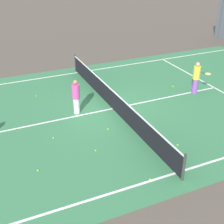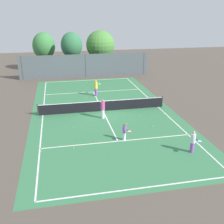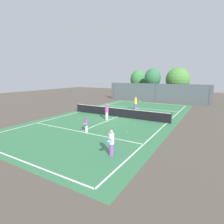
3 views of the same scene
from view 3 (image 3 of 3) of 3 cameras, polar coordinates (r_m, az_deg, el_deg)
The scene contains 23 objects.
ground_plane at distance 20.14m, azimuth 1.76°, elevation -1.51°, with size 80.00×80.00×0.00m, color brown.
court_surface at distance 20.14m, azimuth 1.76°, elevation -1.51°, with size 13.00×25.00×0.01m.
tennis_net at distance 20.03m, azimuth 1.77°, elevation -0.09°, with size 11.90×0.10×1.10m.
perimeter_fence at distance 32.75m, azimuth 13.66°, elevation 6.04°, with size 18.00×0.12×3.20m.
tree_0 at distance 40.02m, azimuth 8.41°, elevation 10.22°, with size 3.39×3.64×5.78m.
tree_1 at distance 36.17m, azimuth 20.26°, elevation 9.75°, with size 4.38×4.38×6.07m.
tree_2 at distance 36.09m, azimuth 12.84°, elevation 10.48°, with size 3.11×2.87×5.96m.
player_0 at distance 24.29m, azimuth 7.56°, elevation 2.82°, with size 0.88×0.79×1.77m.
player_1 at distance 14.62m, azimuth -8.25°, elevation -3.99°, with size 0.61×0.83×1.27m.
player_2 at distance 18.60m, azimuth -1.68°, elevation 0.18°, with size 0.37×0.37×1.73m.
player_3 at distance 10.31m, azimuth -0.23°, elevation -9.73°, with size 0.56×0.91×1.54m.
tennis_ball_0 at distance 16.96m, azimuth -19.35°, elevation -4.55°, with size 0.07×0.07×0.07m, color #CCE533.
tennis_ball_1 at distance 24.35m, azimuth 4.40°, elevation 0.82°, with size 0.07×0.07×0.07m, color #CCE533.
tennis_ball_2 at distance 14.79m, azimuth 4.86°, elevation -6.25°, with size 0.07×0.07×0.07m, color #CCE533.
tennis_ball_3 at distance 16.99m, azimuth 7.40°, elevation -3.95°, with size 0.07×0.07×0.07m, color #CCE533.
tennis_ball_4 at distance 19.60m, azimuth 13.77°, elevation -2.11°, with size 0.07×0.07×0.07m, color #CCE533.
tennis_ball_5 at distance 16.55m, azimuth 0.51°, elevation -4.28°, with size 0.07×0.07×0.07m, color #CCE533.
tennis_ball_6 at distance 17.28m, azimuth 16.19°, elevation -4.07°, with size 0.07×0.07×0.07m, color #CCE533.
tennis_ball_7 at distance 18.47m, azimuth 5.03°, elevation -2.65°, with size 0.07×0.07×0.07m, color #CCE533.
tennis_ball_8 at distance 22.31m, azimuth 16.90°, elevation -0.64°, with size 0.07×0.07×0.07m, color #CCE533.
tennis_ball_9 at distance 18.62m, azimuth -23.91°, elevation -3.50°, with size 0.07×0.07×0.07m, color #CCE533.
tennis_ball_10 at distance 29.93m, azimuth 11.11°, elevation 2.63°, with size 0.07×0.07×0.07m, color #CCE533.
tennis_ball_11 at distance 19.24m, azimuth -10.75°, elevation -2.24°, with size 0.07×0.07×0.07m, color #CCE533.
Camera 3 is at (9.38, -17.24, 4.53)m, focal length 28.59 mm.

